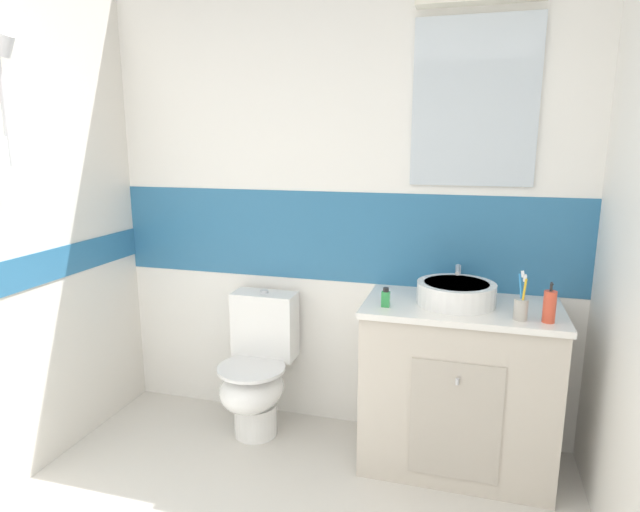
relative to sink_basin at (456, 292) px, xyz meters
The scene contains 7 objects.
wall_back_tiled 0.80m from the sink_basin, 154.80° to the left, with size 3.20×0.20×2.50m.
vanity_cabinet 0.48m from the sink_basin, ahead, with size 0.93×0.54×0.85m.
sink_basin is the anchor object (origin of this frame).
toilet 1.18m from the sink_basin, behind, with size 0.37×0.50×0.80m.
toothbrush_cup 0.33m from the sink_basin, 30.27° to the right, with size 0.06×0.06×0.22m.
soap_dispenser 0.43m from the sink_basin, 22.82° to the right, with size 0.05×0.05×0.18m.
perfume_flask_small 0.35m from the sink_basin, 155.75° to the right, with size 0.04×0.03×0.09m.
Camera 1 is at (0.71, -0.40, 1.62)m, focal length 29.82 mm.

